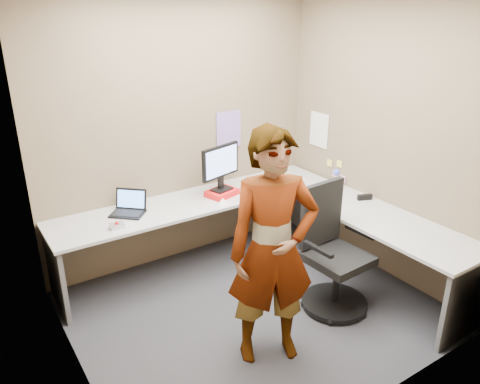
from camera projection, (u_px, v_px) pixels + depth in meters
ground at (254, 309)px, 4.19m from camera, size 3.00×3.00×0.00m
wall_back at (182, 132)px, 4.70m from camera, size 3.00×0.00×3.00m
wall_right at (385, 139)px, 4.46m from camera, size 0.00×2.70×2.70m
wall_left at (61, 209)px, 2.92m from camera, size 0.00×2.70×2.70m
desk at (269, 223)px, 4.50m from camera, size 2.98×2.58×0.73m
paper_ream at (222, 193)px, 4.76m from camera, size 0.35×0.30×0.06m
monitor at (221, 164)px, 4.66m from camera, size 0.48×0.20×0.46m
laptop at (129, 207)px, 4.36m from camera, size 0.39×0.38×0.21m
trackball_mouse at (117, 226)px, 4.06m from camera, size 0.12×0.08×0.07m
origami at (223, 201)px, 4.56m from camera, size 0.10×0.10×0.06m
stapler at (365, 197)px, 4.66m from camera, size 0.15×0.09×0.05m
flower at (336, 176)px, 4.91m from camera, size 0.07×0.07×0.22m
calendar_purple at (229, 130)px, 4.99m from camera, size 0.30×0.01×0.40m
calendar_white at (319, 130)px, 5.19m from camera, size 0.01×0.28×0.38m
sticky_note_a at (339, 164)px, 5.03m from camera, size 0.01×0.07×0.07m
sticky_note_b at (335, 174)px, 5.11m from camera, size 0.01×0.07×0.07m
sticky_note_c at (343, 179)px, 5.03m from camera, size 0.01×0.07×0.07m
sticky_note_d at (330, 163)px, 5.15m from camera, size 0.01×0.07×0.07m
office_chair at (332, 260)px, 4.12m from camera, size 0.59×0.59×1.11m
person at (273, 250)px, 3.35m from camera, size 0.77×0.64×1.81m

